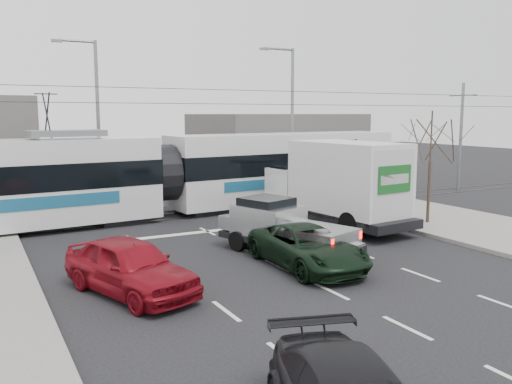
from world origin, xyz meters
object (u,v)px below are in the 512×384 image
traffic_signal (353,160)px  street_lamp_near (290,112)px  navy_pickup (358,203)px  street_lamp_far (94,112)px  box_truck (338,185)px  green_car (308,247)px  tram (161,175)px  bare_tree (431,141)px  silver_pickup (281,227)px  red_car (130,266)px

traffic_signal → street_lamp_near: 7.91m
traffic_signal → navy_pickup: size_ratio=0.77×
street_lamp_far → box_truck: street_lamp_far is taller
box_truck → traffic_signal: bearing=35.1°
street_lamp_near → green_car: (-8.27, -14.63, -4.43)m
street_lamp_near → tram: size_ratio=0.31×
bare_tree → silver_pickup: (-8.37, -1.10, -2.82)m
traffic_signal → silver_pickup: bearing=-144.9°
traffic_signal → silver_pickup: size_ratio=0.63×
silver_pickup → red_car: size_ratio=1.22×
street_lamp_near → silver_pickup: bearing=-122.7°
box_truck → red_car: bearing=-161.7°
red_car → street_lamp_near: bearing=27.4°
navy_pickup → red_car: size_ratio=1.00×
street_lamp_far → navy_pickup: street_lamp_far is taller
box_truck → navy_pickup: bearing=1.5°
box_truck → navy_pickup: size_ratio=1.68×
street_lamp_far → tram: (1.86, -5.80, -3.04)m
tram → silver_pickup: tram is taller
bare_tree → tram: 12.68m
bare_tree → box_truck: 4.56m
tram → red_car: size_ratio=6.16×
traffic_signal → street_lamp_near: street_lamp_near is taller
green_car → red_car: red_car is taller
street_lamp_far → bare_tree: bearing=-48.9°
street_lamp_far → green_car: 17.51m
green_car → navy_pickup: bearing=41.0°
street_lamp_far → red_car: 17.26m
bare_tree → silver_pickup: size_ratio=0.88×
street_lamp_near → street_lamp_far: size_ratio=1.00×
street_lamp_near → navy_pickup: 10.69m
traffic_signal → red_car: bearing=-152.1°
tram → navy_pickup: tram is taller
navy_pickup → green_car: size_ratio=0.95×
street_lamp_near → silver_pickup: 15.53m
tram → box_truck: size_ratio=3.67×
green_car → tram: bearing=98.8°
bare_tree → red_car: bearing=-168.2°
traffic_signal → bare_tree: bearing=-74.2°
bare_tree → street_lamp_near: (-0.29, 11.50, 1.32)m
bare_tree → traffic_signal: bare_tree is taller
street_lamp_near → street_lamp_far: same height
street_lamp_near → green_car: bearing=-119.5°
bare_tree → street_lamp_near: size_ratio=0.56×
green_car → street_lamp_near: bearing=62.1°
tram → green_car: tram is taller
bare_tree → tram: bearing=142.2°
navy_pickup → green_car: bearing=-144.3°
navy_pickup → street_lamp_far: bearing=125.1°
silver_pickup → box_truck: (4.61, 2.82, 0.91)m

